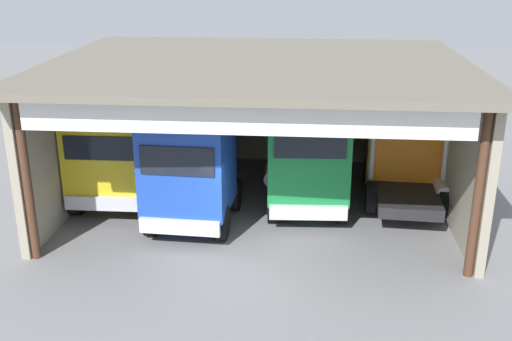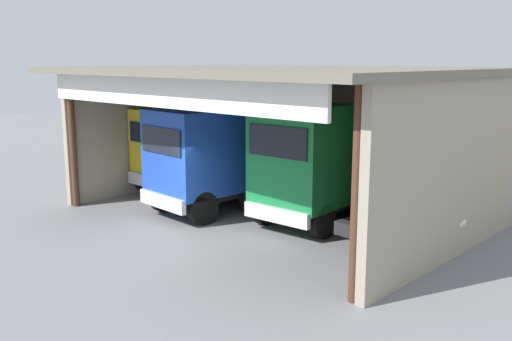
{
  "view_description": "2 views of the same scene",
  "coord_description": "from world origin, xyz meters",
  "views": [
    {
      "loc": [
        1.48,
        -14.17,
        7.88
      ],
      "look_at": [
        0.0,
        3.2,
        1.61
      ],
      "focal_mm": 42.76,
      "sensor_mm": 36.0,
      "label": 1
    },
    {
      "loc": [
        12.02,
        -9.4,
        5.04
      ],
      "look_at": [
        0.0,
        3.2,
        1.61
      ],
      "focal_mm": 39.75,
      "sensor_mm": 36.0,
      "label": 2
    }
  ],
  "objects": [
    {
      "name": "truck_orange_left_bay",
      "position": [
        4.81,
        5.49,
        1.85
      ],
      "size": [
        2.74,
        4.98,
        3.71
      ],
      "rotation": [
        0.0,
        0.0,
        -0.06
      ],
      "color": "orange",
      "rests_on": "ground"
    },
    {
      "name": "workshop_shed",
      "position": [
        0.0,
        5.23,
        3.34
      ],
      "size": [
        12.62,
        10.22,
        4.79
      ],
      "color": "#9E937F",
      "rests_on": "ground"
    },
    {
      "name": "truck_yellow_center_right_bay",
      "position": [
        -4.57,
        3.97,
        1.7
      ],
      "size": [
        2.76,
        5.24,
        3.4
      ],
      "rotation": [
        0.0,
        0.0,
        3.15
      ],
      "color": "yellow",
      "rests_on": "ground"
    },
    {
      "name": "truck_blue_right_bay",
      "position": [
        -1.89,
        2.46,
        1.84
      ],
      "size": [
        2.64,
        4.64,
        3.47
      ],
      "rotation": [
        0.0,
        0.0,
        3.09
      ],
      "color": "#1E47B7",
      "rests_on": "ground"
    },
    {
      "name": "oil_drum",
      "position": [
        -5.01,
        8.53,
        0.45
      ],
      "size": [
        0.58,
        0.58,
        0.89
      ],
      "primitive_type": "cylinder",
      "color": "#B21E19",
      "rests_on": "ground"
    },
    {
      "name": "truck_green_yard_outside",
      "position": [
        1.52,
        3.86,
        1.95
      ],
      "size": [
        2.75,
        5.11,
        3.74
      ],
      "rotation": [
        0.0,
        0.0,
        3.19
      ],
      "color": "#197F3D",
      "rests_on": "ground"
    },
    {
      "name": "ground_plane",
      "position": [
        0.0,
        0.0,
        0.0
      ],
      "size": [
        80.0,
        80.0,
        0.0
      ],
      "primitive_type": "plane",
      "color": "slate",
      "rests_on": "ground"
    },
    {
      "name": "tool_cart",
      "position": [
        -4.09,
        7.43,
        0.5
      ],
      "size": [
        0.9,
        0.6,
        1.0
      ],
      "primitive_type": "cube",
      "color": "#1E59A5",
      "rests_on": "ground"
    }
  ]
}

